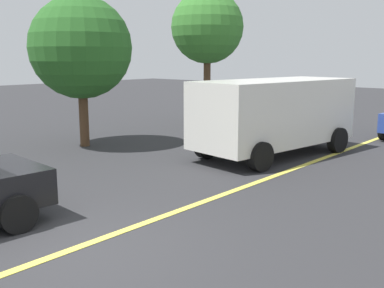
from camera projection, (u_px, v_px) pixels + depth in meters
ground_plane at (64, 253)px, 6.68m from camera, size 80.00×80.00×0.00m
lane_marking_centre at (197, 204)px, 8.89m from camera, size 28.00×0.16×0.01m
white_van at (275, 112)px, 13.12m from camera, size 5.42×2.80×2.20m
tree_centre_verge at (207, 28)px, 18.51m from camera, size 2.95×2.95×5.52m
tree_right_verge at (81, 48)px, 14.18m from camera, size 3.20×3.20×4.73m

